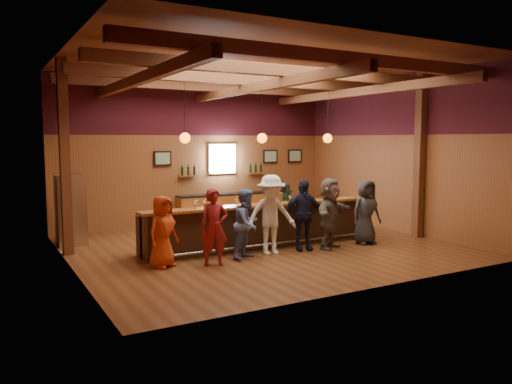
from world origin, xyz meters
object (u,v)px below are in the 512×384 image
Objects in this scene: bar_counter at (259,225)px; customer_denim at (247,224)px; customer_brown at (330,213)px; back_bar_cabinet at (237,207)px; customer_navy at (303,215)px; bottle_a at (289,195)px; ice_bucket at (278,198)px; customer_dark at (366,212)px; customer_orange at (163,232)px; customer_redvest at (214,227)px; stainless_fridge at (71,210)px; bartender at (285,208)px; customer_white at (271,215)px.

customer_denim is at bearing -131.40° from bar_counter.
back_bar_cabinet is at bearing 62.67° from customer_brown.
customer_denim is (-0.91, -1.04, 0.27)m from bar_counter.
customer_navy is 4.79× the size of bottle_a.
customer_brown is 1.34m from ice_bucket.
back_bar_cabinet is 4.03m from ice_bucket.
customer_orange is at bearing -177.11° from customer_dark.
stainless_fridge is at bearing 135.08° from customer_redvest.
bottle_a is (-0.40, -3.74, 0.77)m from back_bar_cabinet.
bartender is (0.10, 2.20, -0.14)m from customer_brown.
bartender is 1.82m from ice_bucket.
bar_counter is 1.41m from customer_denim.
back_bar_cabinet is 4.58m from customer_navy.
customer_orange reaches higher than ice_bucket.
customer_white reaches higher than customer_dark.
customer_orange is at bearing -172.33° from customer_white.
stainless_fridge is 5.72m from bartender.
customer_denim is 0.90× the size of customer_brown.
customer_navy reaches higher than bar_counter.
customer_redvest is 6.79× the size of ice_bucket.
ice_bucket is at bearing -163.23° from bottle_a.
bar_counter is at bearing 161.51° from customer_dark.
customer_brown is 2.21m from bartender.
bartender is at bearing -13.94° from stainless_fridge.
stainless_fridge is 1.09× the size of customer_redvest.
back_bar_cabinet is 4.72m from customer_brown.
customer_brown is at bearing -88.09° from back_bar_cabinet.
ice_bucket is (-1.08, -1.37, 0.50)m from bartender.
customer_redvest is at bearing -157.20° from bottle_a.
customer_white reaches higher than bartender.
customer_navy is at bearing 20.52° from customer_redvest.
customer_white is (0.69, 0.10, 0.14)m from customer_denim.
customer_white is 1.58m from customer_brown.
bar_counter is 1.05m from customer_white.
bar_counter is 3.66× the size of customer_navy.
customer_white is (2.59, -0.08, 0.17)m from customer_orange.
customer_white is (-1.41, -4.51, 0.45)m from back_bar_cabinet.
bar_counter is at bearing -108.34° from back_bar_cabinet.
customer_denim is at bearing -31.20° from customer_orange.
customer_white reaches higher than back_bar_cabinet.
customer_navy reaches higher than customer_orange.
customer_white is at bearing 143.84° from customer_brown.
customer_redvest is at bearing -158.98° from customer_white.
stainless_fridge is 6.53m from customer_brown.
customer_redvest is 4.02m from bartender.
ice_bucket is (-0.30, 0.66, 0.37)m from customer_navy.
stainless_fridge is at bearing 158.39° from customer_navy.
customer_redvest is at bearing 163.21° from customer_denim.
bar_counter is 4.17× the size of customer_orange.
stainless_fridge is 5.26m from ice_bucket.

